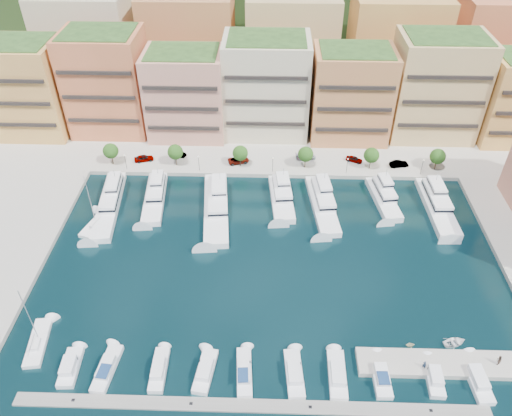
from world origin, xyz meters
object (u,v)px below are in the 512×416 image
at_px(tree_4, 371,155).
at_px(lamppost_3, 347,163).
at_px(lamppost_2, 273,162).
at_px(cruiser_1, 107,369).
at_px(tree_0, 111,151).
at_px(yacht_1, 155,196).
at_px(tree_1, 175,152).
at_px(lamppost_0, 125,159).
at_px(lamppost_1, 199,161).
at_px(sailboat_0, 38,343).
at_px(sailboat_2, 96,224).
at_px(car_5, 399,164).
at_px(cruiser_3, 205,371).
at_px(cruiser_6, 337,375).
at_px(person_0, 424,365).
at_px(cruiser_5, 294,374).
at_px(car_0, 144,158).
at_px(cruiser_0, 70,368).
at_px(tree_2, 240,153).
at_px(cruiser_2, 159,370).
at_px(tree_3, 306,154).
at_px(yacht_4, 322,202).
at_px(cruiser_8, 434,378).
at_px(cruiser_7, 381,376).
at_px(yacht_2, 216,204).
at_px(car_4, 354,159).
at_px(cruiser_4, 244,373).
at_px(yacht_6, 437,203).
at_px(tree_5, 438,156).
at_px(cruiser_9, 477,379).
at_px(yacht_0, 110,201).
at_px(yacht_3, 281,195).
at_px(yacht_5, 383,196).
at_px(tender_1, 410,345).
at_px(car_2, 239,160).
at_px(lamppost_4, 422,165).

relative_size(tree_4, lamppost_3, 1.35).
relative_size(lamppost_2, cruiser_1, 0.47).
distance_m(tree_0, yacht_1, 18.77).
bearing_deg(tree_0, tree_1, 0.00).
height_order(lamppost_0, lamppost_1, same).
bearing_deg(sailboat_0, sailboat_2, 87.96).
bearing_deg(car_5, cruiser_1, 125.64).
bearing_deg(cruiser_3, tree_1, 103.15).
xyz_separation_m(cruiser_6, person_0, (13.78, 1.45, 1.29)).
relative_size(cruiser_5, car_0, 1.84).
distance_m(cruiser_0, cruiser_1, 5.94).
relative_size(tree_2, cruiser_2, 0.70).
distance_m(tree_3, yacht_4, 14.98).
height_order(lamppost_0, cruiser_8, lamppost_0).
bearing_deg(cruiser_7, tree_1, 125.45).
distance_m(cruiser_6, sailboat_0, 49.95).
distance_m(yacht_2, car_4, 38.04).
bearing_deg(cruiser_4, yacht_6, 46.93).
bearing_deg(tree_5, lamppost_1, -177.73).
xyz_separation_m(cruiser_4, cruiser_9, (36.59, 0.02, -0.02)).
xyz_separation_m(yacht_6, car_5, (-5.72, 14.92, 0.56)).
bearing_deg(yacht_0, person_0, -33.97).
relative_size(lamppost_0, cruiser_5, 0.48).
bearing_deg(yacht_0, tree_1, 50.51).
xyz_separation_m(lamppost_3, yacht_2, (-30.56, -13.58, -2.62)).
height_order(yacht_0, person_0, yacht_0).
height_order(yacht_3, yacht_5, same).
bearing_deg(lamppost_0, sailboat_0, -93.59).
height_order(cruiser_2, car_4, car_4).
distance_m(cruiser_9, tender_1, 11.00).
xyz_separation_m(cruiser_8, car_2, (-34.31, 59.52, 1.18)).
bearing_deg(cruiser_2, car_0, 103.83).
distance_m(tree_2, yacht_5, 35.62).
bearing_deg(cruiser_6, lamppost_3, 82.37).
distance_m(tree_1, car_0, 9.12).
xyz_separation_m(tree_5, lamppost_3, (-22.00, -2.30, -0.92)).
relative_size(tree_0, cruiser_3, 0.69).
relative_size(yacht_3, sailboat_0, 1.29).
bearing_deg(yacht_3, cruiser_1, -121.61).
bearing_deg(lamppost_4, cruiser_5, -120.04).
bearing_deg(cruiser_9, tree_1, 134.15).
bearing_deg(yacht_3, tree_5, 17.74).
relative_size(tree_5, yacht_4, 0.26).
bearing_deg(tree_4, car_2, 177.46).
bearing_deg(lamppost_0, yacht_6, -9.07).
distance_m(cruiser_0, cruiser_8, 57.90).
height_order(cruiser_1, car_2, car_2).
bearing_deg(sailboat_2, lamppost_0, 84.08).
bearing_deg(car_4, car_2, 117.06).
relative_size(yacht_5, cruiser_7, 2.03).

